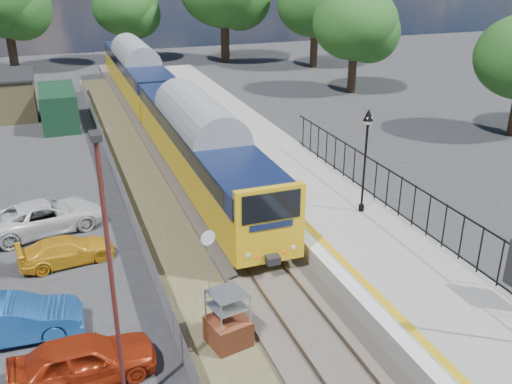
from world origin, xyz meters
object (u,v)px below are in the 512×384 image
victorian_lamp_north (367,137)px  car_yellow (67,250)px  car_white (45,216)px  train (160,98)px  car_red (83,359)px  brick_plinth (228,319)px  carpark_lamp (111,270)px  speed_sign (208,253)px  car_blue (12,320)px

victorian_lamp_north → car_yellow: 13.03m
victorian_lamp_north → car_white: (-13.11, 4.60, -3.60)m
train → car_red: train is taller
car_red → car_yellow: 7.20m
car_white → car_yellow: bearing=179.8°
car_red → brick_plinth: bearing=-91.1°
victorian_lamp_north → car_white: victorian_lamp_north is taller
carpark_lamp → speed_sign: bearing=51.1°
brick_plinth → victorian_lamp_north: bearing=35.8°
train → car_blue: 22.87m
carpark_lamp → car_yellow: 9.77m
speed_sign → carpark_lamp: carpark_lamp is taller
car_yellow → car_white: size_ratio=0.74×
carpark_lamp → car_blue: bearing=123.2°
carpark_lamp → victorian_lamp_north: bearing=33.6°
brick_plinth → car_yellow: bearing=122.3°
train → speed_sign: train is taller
car_red → car_yellow: size_ratio=1.11×
car_blue → car_yellow: car_blue is taller
car_blue → car_yellow: 4.87m
victorian_lamp_north → car_red: (-12.29, -5.84, -3.60)m
car_red → car_yellow: bearing=-1.8°
carpark_lamp → car_red: size_ratio=1.91×
victorian_lamp_north → car_blue: 15.03m
speed_sign → car_yellow: bearing=121.1°
victorian_lamp_north → brick_plinth: size_ratio=2.39×
car_yellow → train: bearing=-31.4°
brick_plinth → speed_sign: bearing=87.1°
victorian_lamp_north → carpark_lamp: bearing=-146.4°
train → car_blue: size_ratio=9.55×
car_white → brick_plinth: bearing=-165.9°
train → car_white: bearing=-120.5°
car_white → victorian_lamp_north: bearing=-121.9°
car_blue → victorian_lamp_north: bearing=-75.0°
victorian_lamp_north → brick_plinth: victorian_lamp_north is taller
speed_sign → car_blue: size_ratio=0.64×
carpark_lamp → car_blue: 6.45m
speed_sign → carpark_lamp: 6.23m
car_red → car_white: car_red is taller
victorian_lamp_north → brick_plinth: (-7.93, -5.72, -3.37)m
train → brick_plinth: bearing=-96.4°
train → speed_sign: 21.13m
car_blue → car_yellow: (1.86, 4.49, -0.17)m
car_red → car_blue: 3.35m
victorian_lamp_north → car_white: 14.35m
speed_sign → carpark_lamp: size_ratio=0.35×
brick_plinth → carpark_lamp: bearing=-151.9°
train → speed_sign: size_ratio=14.82×
carpark_lamp → car_yellow: carpark_lamp is taller
car_red → carpark_lamp: bearing=-154.3°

